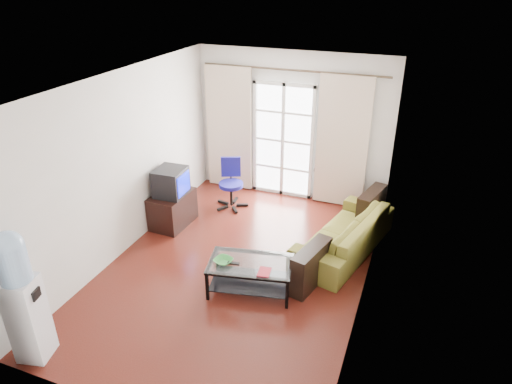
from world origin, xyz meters
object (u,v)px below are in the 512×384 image
coffee_table (250,272)px  crt_tv (170,182)px  task_chair (231,193)px  tv_stand (173,209)px  water_cooler (22,295)px  sofa (344,233)px

coffee_table → crt_tv: bearing=148.0°
task_chair → tv_stand: bearing=-147.3°
crt_tv → water_cooler: 3.11m
coffee_table → tv_stand: bearing=147.7°
crt_tv → task_chair: crt_tv is taller
tv_stand → crt_tv: size_ratio=1.48×
coffee_table → crt_tv: crt_tv is taller
sofa → coffee_table: bearing=-20.4°
coffee_table → task_chair: bearing=119.7°
coffee_table → tv_stand: tv_stand is taller
coffee_table → crt_tv: size_ratio=2.30×
tv_stand → crt_tv: 0.51m
tv_stand → task_chair: 1.16m
sofa → tv_stand: 2.87m
sofa → water_cooler: bearing=-25.8°
crt_tv → sofa: bearing=2.7°
sofa → water_cooler: 4.41m
sofa → task_chair: 2.32m
sofa → coffee_table: sofa is taller
coffee_table → water_cooler: bearing=-133.5°
tv_stand → task_chair: size_ratio=0.87×
tv_stand → crt_tv: bearing=-83.8°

